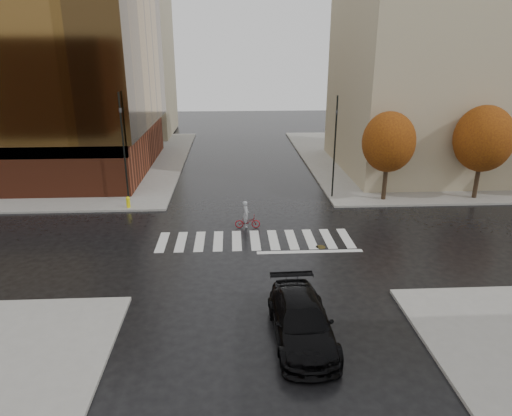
{
  "coord_description": "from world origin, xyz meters",
  "views": [
    {
      "loc": [
        -1.33,
        -24.51,
        10.84
      ],
      "look_at": [
        0.06,
        0.62,
        2.0
      ],
      "focal_mm": 32.0,
      "sensor_mm": 36.0,
      "label": 1
    }
  ],
  "objects": [
    {
      "name": "building_ne_tan",
      "position": [
        17.0,
        17.0,
        9.15
      ],
      "size": [
        16.0,
        16.0,
        18.0
      ],
      "primitive_type": "cube",
      "color": "tan",
      "rests_on": "sidewalk_ne"
    },
    {
      "name": "sidewalk_nw",
      "position": [
        -21.0,
        21.0,
        0.07
      ],
      "size": [
        30.0,
        30.0,
        0.15
      ],
      "primitive_type": "cube",
      "color": "gray",
      "rests_on": "ground"
    },
    {
      "name": "sedan",
      "position": [
        1.29,
        -9.35,
        0.8
      ],
      "size": [
        2.42,
        5.6,
        1.61
      ],
      "primitive_type": "imported",
      "rotation": [
        0.0,
        0.0,
        0.03
      ],
      "color": "black",
      "rests_on": "ground"
    },
    {
      "name": "crosswalk",
      "position": [
        0.0,
        0.5,
        0.01
      ],
      "size": [
        12.0,
        3.0,
        0.01
      ],
      "primitive_type": "cube",
      "color": "silver",
      "rests_on": "ground"
    },
    {
      "name": "sidewalk_ne",
      "position": [
        21.0,
        21.0,
        0.07
      ],
      "size": [
        30.0,
        30.0,
        0.15
      ],
      "primitive_type": "cube",
      "color": "gray",
      "rests_on": "ground"
    },
    {
      "name": "traffic_light_ne",
      "position": [
        6.3,
        8.28,
        4.46
      ],
      "size": [
        0.21,
        0.23,
        7.52
      ],
      "rotation": [
        0.0,
        0.0,
        2.79
      ],
      "color": "black",
      "rests_on": "sidewalk_ne"
    },
    {
      "name": "manhole",
      "position": [
        3.73,
        -0.7,
        0.01
      ],
      "size": [
        0.65,
        0.65,
        0.01
      ],
      "primitive_type": "cylinder",
      "rotation": [
        0.0,
        0.0,
        -0.18
      ],
      "color": "#4A3E1A",
      "rests_on": "ground"
    },
    {
      "name": "fire_hydrant",
      "position": [
        -8.69,
        6.5,
        0.59
      ],
      "size": [
        0.29,
        0.29,
        0.81
      ],
      "color": "yellow",
      "rests_on": "sidewalk_nw"
    },
    {
      "name": "building_nw_far",
      "position": [
        -16.0,
        37.0,
        10.15
      ],
      "size": [
        14.0,
        12.0,
        20.0
      ],
      "primitive_type": "cube",
      "color": "tan",
      "rests_on": "sidewalk_nw"
    },
    {
      "name": "cyclist",
      "position": [
        -0.41,
        2.5,
        0.62
      ],
      "size": [
        1.61,
        0.63,
        1.81
      ],
      "rotation": [
        0.0,
        0.0,
        1.53
      ],
      "color": "maroon",
      "rests_on": "ground"
    },
    {
      "name": "tree_ne_a",
      "position": [
        10.0,
        7.4,
        4.46
      ],
      "size": [
        3.8,
        3.8,
        6.5
      ],
      "color": "black",
      "rests_on": "sidewalk_ne"
    },
    {
      "name": "traffic_light_nw",
      "position": [
        -9.0,
        8.09,
        4.69
      ],
      "size": [
        0.2,
        0.17,
        7.85
      ],
      "rotation": [
        0.0,
        0.0,
        -1.54
      ],
      "color": "black",
      "rests_on": "sidewalk_nw"
    },
    {
      "name": "ground",
      "position": [
        0.0,
        0.0,
        0.0
      ],
      "size": [
        120.0,
        120.0,
        0.0
      ],
      "primitive_type": "plane",
      "color": "black",
      "rests_on": "ground"
    },
    {
      "name": "tree_ne_b",
      "position": [
        17.0,
        7.4,
        4.62
      ],
      "size": [
        4.2,
        4.2,
        6.89
      ],
      "color": "black",
      "rests_on": "sidewalk_ne"
    }
  ]
}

